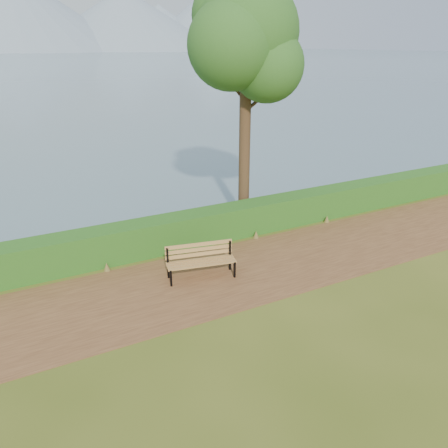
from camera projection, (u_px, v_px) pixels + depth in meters
ground at (245, 277)px, 11.73m from camera, size 140.00×140.00×0.00m
path at (239, 272)px, 11.98m from camera, size 40.00×3.40×0.01m
hedge at (204, 226)px, 13.67m from camera, size 32.00×0.85×1.00m
bench at (200, 258)px, 11.58m from camera, size 1.90×0.89×0.92m
tree at (247, 39)px, 13.12m from camera, size 3.97×3.34×7.99m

